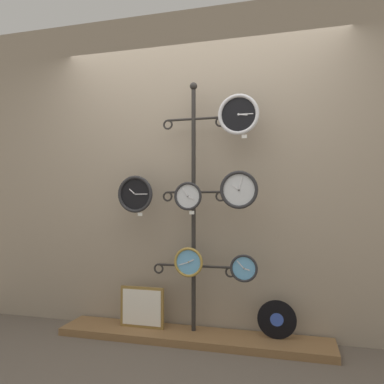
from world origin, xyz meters
name	(u,v)px	position (x,y,z in m)	size (l,w,h in m)	color
ground_plane	(179,358)	(0.00, 0.00, 0.00)	(12.00, 12.00, 0.00)	brown
shop_wall	(198,169)	(0.00, 0.57, 1.40)	(4.40, 0.04, 2.80)	gray
low_shelf	(192,337)	(0.00, 0.35, 0.03)	(2.20, 0.36, 0.06)	brown
display_stand	(194,248)	(0.00, 0.41, 0.73)	(0.70, 0.33, 2.10)	#282623
clock_top_right	(239,115)	(0.39, 0.32, 1.79)	(0.32, 0.04, 0.32)	black
clock_middle_left	(135,194)	(-0.48, 0.32, 1.18)	(0.31, 0.04, 0.31)	black
clock_middle_center	(188,196)	(-0.02, 0.30, 1.16)	(0.23, 0.04, 0.23)	silver
clock_middle_right	(239,190)	(0.39, 0.29, 1.20)	(0.30, 0.04, 0.30)	silver
clock_bottom_center	(189,262)	(-0.02, 0.33, 0.63)	(0.24, 0.04, 0.24)	#60A8DB
clock_bottom_right	(244,268)	(0.43, 0.30, 0.61)	(0.21, 0.04, 0.21)	#60A8DB
vinyl_record	(277,320)	(0.67, 0.39, 0.21)	(0.30, 0.01, 0.30)	black
picture_frame	(142,307)	(-0.44, 0.37, 0.23)	(0.38, 0.02, 0.34)	olive
price_tag_upper	(244,136)	(0.43, 0.32, 1.62)	(0.04, 0.00, 0.03)	white
price_tag_mid	(140,214)	(-0.44, 0.32, 1.01)	(0.04, 0.00, 0.03)	white
price_tag_lower	(192,213)	(0.01, 0.30, 1.03)	(0.04, 0.00, 0.03)	white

